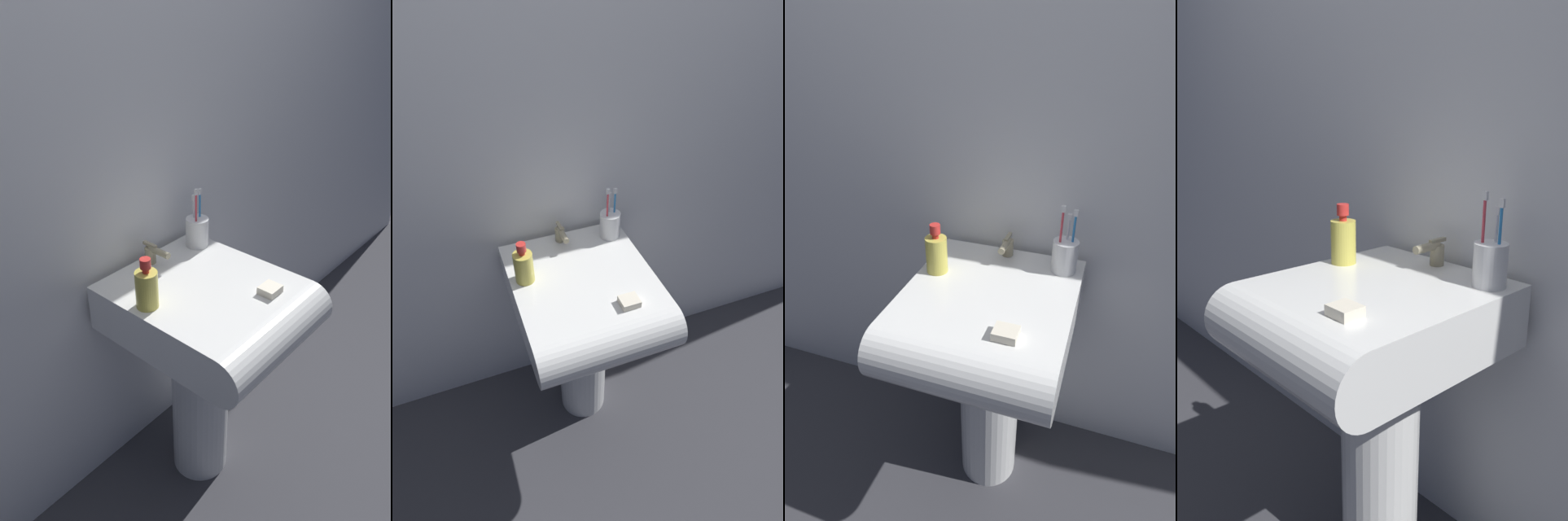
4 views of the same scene
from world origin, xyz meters
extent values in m
cube|color=white|center=(0.00, 0.30, 1.20)|extent=(5.00, 0.05, 2.40)
cylinder|color=white|center=(0.00, 0.00, 0.34)|extent=(0.20, 0.20, 0.67)
cube|color=white|center=(0.00, 0.00, 0.75)|extent=(0.49, 0.51, 0.16)
cylinder|color=white|center=(0.00, -0.26, 0.75)|extent=(0.49, 0.16, 0.16)
cylinder|color=tan|center=(-0.01, 0.21, 0.86)|extent=(0.04, 0.04, 0.06)
cylinder|color=tan|center=(-0.01, 0.17, 0.88)|extent=(0.02, 0.08, 0.02)
cube|color=tan|center=(-0.01, 0.21, 0.90)|extent=(0.01, 0.06, 0.01)
cylinder|color=white|center=(0.18, 0.17, 0.88)|extent=(0.08, 0.08, 0.10)
cylinder|color=#D83F4C|center=(0.17, 0.16, 0.94)|extent=(0.01, 0.01, 0.19)
cube|color=white|center=(0.17, 0.16, 1.04)|extent=(0.01, 0.01, 0.02)
cylinder|color=#338CD8|center=(0.20, 0.18, 0.93)|extent=(0.01, 0.01, 0.17)
cube|color=white|center=(0.20, 0.18, 1.03)|extent=(0.01, 0.01, 0.02)
cylinder|color=white|center=(0.18, 0.19, 0.92)|extent=(0.01, 0.01, 0.15)
cube|color=white|center=(0.18, 0.19, 1.01)|extent=(0.01, 0.01, 0.02)
cylinder|color=gold|center=(-0.19, 0.04, 0.89)|extent=(0.07, 0.07, 0.12)
cylinder|color=red|center=(-0.19, 0.04, 0.95)|extent=(0.02, 0.02, 0.01)
cylinder|color=red|center=(-0.19, 0.04, 0.97)|extent=(0.03, 0.03, 0.03)
cube|color=silver|center=(0.10, -0.19, 0.84)|extent=(0.06, 0.06, 0.02)
camera|label=1|loc=(-1.01, -0.86, 1.70)|focal=35.00mm
camera|label=2|loc=(-0.35, -1.00, 1.81)|focal=28.00mm
camera|label=3|loc=(0.29, -0.95, 1.50)|focal=28.00mm
camera|label=4|loc=(0.83, -0.78, 1.22)|focal=35.00mm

